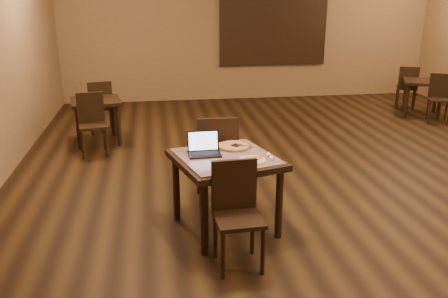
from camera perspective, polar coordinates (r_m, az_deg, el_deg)
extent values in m
plane|color=black|center=(6.07, 12.51, -3.84)|extent=(10.00, 10.00, 0.00)
cube|color=olive|center=(10.47, 3.16, 14.22)|extent=(8.00, 0.02, 3.00)
cube|color=#245C84|center=(10.55, 5.95, 14.45)|extent=(2.20, 0.04, 1.50)
cube|color=black|center=(10.53, 5.99, 14.44)|extent=(2.34, 0.02, 1.64)
cylinder|color=black|center=(4.21, -2.36, -8.33)|extent=(0.07, 0.07, 0.71)
cylinder|color=black|center=(4.86, -5.75, -4.64)|extent=(0.07, 0.07, 0.71)
cylinder|color=black|center=(4.52, 6.65, -6.50)|extent=(0.07, 0.07, 0.71)
cylinder|color=black|center=(5.13, 2.30, -3.29)|extent=(0.07, 0.07, 0.71)
cube|color=black|center=(4.53, 0.22, -1.34)|extent=(1.14, 1.14, 0.06)
cube|color=#1931A8|center=(4.52, 0.22, -0.92)|extent=(1.04, 1.04, 0.02)
cylinder|color=black|center=(3.94, -0.13, -12.75)|extent=(0.04, 0.04, 0.42)
cylinder|color=black|center=(4.23, -1.05, -10.44)|extent=(0.04, 0.04, 0.42)
cylinder|color=black|center=(4.01, 4.70, -12.21)|extent=(0.04, 0.04, 0.42)
cylinder|color=black|center=(4.29, 3.44, -9.99)|extent=(0.04, 0.04, 0.42)
cube|color=black|center=(4.00, 1.77, -8.46)|extent=(0.41, 0.41, 0.04)
cube|color=black|center=(4.06, 1.23, -4.29)|extent=(0.39, 0.06, 0.45)
cylinder|color=black|center=(5.54, 0.76, -2.95)|extent=(0.04, 0.04, 0.47)
cylinder|color=black|center=(5.20, 1.34, -4.42)|extent=(0.04, 0.04, 0.47)
cylinder|color=black|center=(5.51, -3.09, -3.12)|extent=(0.04, 0.04, 0.47)
cylinder|color=black|center=(5.16, -2.77, -4.62)|extent=(0.04, 0.04, 0.47)
cube|color=black|center=(5.26, -0.96, -1.19)|extent=(0.44, 0.44, 0.04)
cube|color=black|center=(4.99, -0.72, 0.97)|extent=(0.44, 0.05, 0.50)
cube|color=black|center=(4.53, -2.38, -0.64)|extent=(0.31, 0.22, 0.01)
cube|color=black|center=(4.60, -2.54, 0.97)|extent=(0.31, 0.06, 0.20)
cube|color=silver|center=(4.60, -2.53, 0.98)|extent=(0.28, 0.04, 0.17)
cylinder|color=white|center=(4.38, 3.43, -1.35)|extent=(0.25, 0.25, 0.01)
cylinder|color=silver|center=(4.76, 1.20, 0.23)|extent=(0.37, 0.37, 0.01)
cylinder|color=beige|center=(4.75, 1.20, 0.36)|extent=(0.31, 0.31, 0.02)
torus|color=#BC863C|center=(4.75, 1.20, 0.40)|extent=(0.32, 0.32, 0.02)
cube|color=silver|center=(4.73, 1.48, 0.43)|extent=(0.22, 0.24, 0.01)
cylinder|color=white|center=(4.46, 5.59, -0.93)|extent=(0.04, 0.16, 0.03)
cylinder|color=#B03115|center=(4.46, 5.59, -0.93)|extent=(0.04, 0.03, 0.04)
cylinder|color=black|center=(9.55, 21.13, 5.44)|extent=(0.06, 0.06, 0.63)
cylinder|color=black|center=(10.11, 20.91, 6.11)|extent=(0.06, 0.06, 0.63)
cylinder|color=black|center=(9.62, 24.49, 5.10)|extent=(0.06, 0.06, 0.63)
cylinder|color=black|center=(10.17, 24.10, 5.79)|extent=(0.06, 0.06, 0.63)
cube|color=black|center=(9.80, 22.89, 7.46)|extent=(0.94, 0.94, 0.05)
cylinder|color=black|center=(9.23, 23.48, 4.00)|extent=(0.04, 0.04, 0.40)
cylinder|color=black|center=(9.54, 23.27, 4.45)|extent=(0.04, 0.04, 0.40)
cylinder|color=black|center=(9.59, 25.16, 4.26)|extent=(0.04, 0.04, 0.40)
cube|color=black|center=(9.36, 24.51, 5.41)|extent=(0.49, 0.49, 0.04)
cube|color=black|center=(9.49, 24.56, 6.98)|extent=(0.35, 0.19, 0.43)
cylinder|color=black|center=(10.54, 21.79, 5.82)|extent=(0.04, 0.04, 0.40)
cylinder|color=black|center=(10.23, 21.93, 5.46)|extent=(0.04, 0.04, 0.40)
cylinder|color=black|center=(10.51, 20.06, 5.99)|extent=(0.04, 0.04, 0.40)
cylinder|color=black|center=(10.20, 20.15, 5.63)|extent=(0.04, 0.04, 0.40)
cube|color=black|center=(10.33, 21.12, 6.90)|extent=(0.49, 0.49, 0.04)
cube|color=black|center=(10.12, 21.33, 8.00)|extent=(0.35, 0.19, 0.43)
cylinder|color=black|center=(7.35, -17.06, 2.34)|extent=(0.06, 0.06, 0.64)
cylinder|color=black|center=(7.91, -17.24, 3.43)|extent=(0.06, 0.06, 0.64)
cylinder|color=black|center=(7.38, -12.57, 2.79)|extent=(0.06, 0.06, 0.64)
cylinder|color=black|center=(7.94, -13.06, 3.84)|extent=(0.06, 0.06, 0.64)
cube|color=black|center=(7.57, -15.19, 5.54)|extent=(0.84, 0.84, 0.05)
cylinder|color=black|center=(6.95, -16.61, 0.46)|extent=(0.04, 0.04, 0.41)
cylinder|color=black|center=(7.26, -16.74, 1.21)|extent=(0.04, 0.04, 0.41)
cylinder|color=black|center=(6.96, -13.94, 0.73)|extent=(0.04, 0.04, 0.41)
cylinder|color=black|center=(7.28, -14.18, 1.46)|extent=(0.04, 0.04, 0.41)
cube|color=black|center=(7.05, -15.52, 2.70)|extent=(0.44, 0.44, 0.04)
cube|color=black|center=(7.16, -15.78, 4.87)|extent=(0.38, 0.10, 0.44)
cylinder|color=black|center=(8.41, -13.50, 3.77)|extent=(0.04, 0.04, 0.41)
cylinder|color=black|center=(8.09, -13.27, 3.22)|extent=(0.04, 0.04, 0.41)
cylinder|color=black|center=(8.39, -15.72, 3.55)|extent=(0.04, 0.04, 0.41)
cylinder|color=black|center=(8.07, -15.57, 3.00)|extent=(0.04, 0.04, 0.41)
cube|color=black|center=(8.19, -14.64, 4.89)|extent=(0.44, 0.44, 0.04)
cube|color=black|center=(7.97, -14.67, 6.28)|extent=(0.38, 0.10, 0.44)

